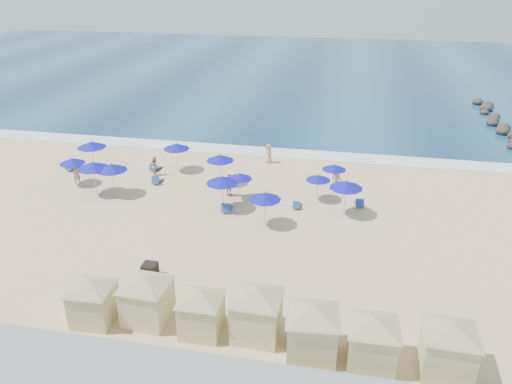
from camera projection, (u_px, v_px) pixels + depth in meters
ground at (209, 232)px, 32.57m from camera, size 160.00×160.00×0.00m
ocean at (303, 70)px, 81.56m from camera, size 160.00×80.00×0.06m
surf_line at (255, 151)px, 46.36m from camera, size 160.00×2.50×0.08m
seawall at (115, 377)px, 20.27m from camera, size 160.00×6.10×1.22m
rock_jetty at (507, 133)px, 50.31m from camera, size 2.56×26.66×0.96m
trash_bin at (150, 270)px, 27.79m from camera, size 0.79×0.79×0.78m
cabana_0 at (92, 295)px, 23.86m from camera, size 4.12×4.12×2.59m
cabana_1 at (146, 292)px, 23.86m from camera, size 4.48×4.48×2.81m
cabana_2 at (201, 306)px, 23.14m from camera, size 4.07×4.07×2.55m
cabana_3 at (257, 306)px, 22.85m from camera, size 4.64×4.64×2.91m
cabana_4 at (312, 324)px, 21.71m from camera, size 4.63×4.63×2.91m
cabana_5 at (373, 335)px, 21.22m from camera, size 4.37×4.37×2.74m
cabana_6 at (449, 341)px, 20.75m from camera, size 4.56×4.56×2.86m
umbrella_0 at (72, 161)px, 38.73m from camera, size 2.00×2.00×2.28m
umbrella_1 at (93, 165)px, 36.91m from camera, size 2.37×2.37×2.69m
umbrella_2 at (92, 144)px, 41.10m from camera, size 2.39×2.39×2.72m
umbrella_3 at (112, 167)px, 36.80m from camera, size 2.28×2.28×2.59m
umbrella_4 at (176, 146)px, 41.24m from camera, size 2.21×2.21×2.52m
umbrella_5 at (220, 158)px, 38.82m from camera, size 2.20×2.20×2.50m
umbrella_6 at (222, 180)px, 34.58m from camera, size 2.31×2.31×2.63m
umbrella_7 at (240, 176)px, 36.30m from camera, size 1.88×1.88×2.14m
umbrella_8 at (265, 196)px, 32.49m from camera, size 2.16×2.16×2.46m
umbrella_9 at (334, 167)px, 37.90m from camera, size 1.87×1.87×2.13m
umbrella_10 at (318, 178)px, 36.15m from camera, size 1.83×1.83×2.09m
umbrella_11 at (346, 185)px, 33.82m from camera, size 2.32×2.32×2.64m
beach_chair_0 at (72, 167)px, 42.18m from camera, size 0.74×1.41×0.75m
beach_chair_1 at (155, 168)px, 42.11m from camera, size 0.82×1.40×0.72m
beach_chair_2 at (157, 180)px, 39.62m from camera, size 0.62×1.33×0.73m
beach_chair_3 at (227, 208)px, 35.15m from camera, size 0.73×1.42×0.76m
beach_chair_4 at (297, 205)px, 35.65m from camera, size 0.56×1.17×0.63m
beach_chair_5 at (359, 203)px, 35.88m from camera, size 0.72×1.36×0.72m
beachgoer_0 at (76, 174)px, 39.32m from camera, size 0.65×0.72×1.65m
beachgoer_1 at (155, 166)px, 40.96m from camera, size 0.96×0.99×1.61m
beachgoer_2 at (229, 185)px, 37.20m from camera, size 1.13×0.78×1.78m
beachgoer_3 at (337, 178)px, 38.61m from camera, size 1.24×1.16×1.69m
beachgoer_4 at (269, 154)px, 43.49m from camera, size 0.98×0.90×1.69m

